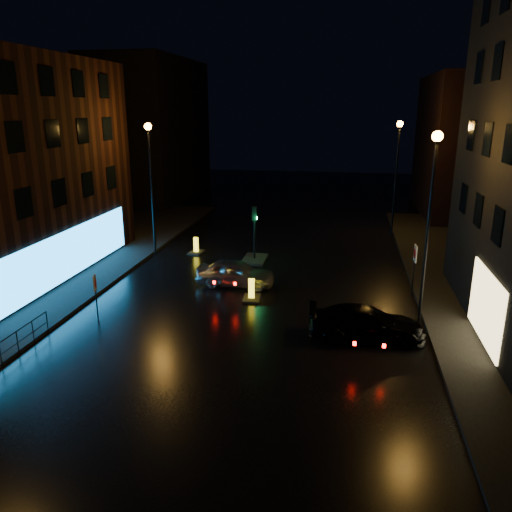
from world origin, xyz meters
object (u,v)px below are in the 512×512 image
object	(u,v)px
traffic_signal	(255,252)
silver_hatchback	(236,273)
bollard_far	(196,250)
road_sign_left	(95,287)
dark_sedan	(367,323)
bollard_near	(251,295)
road_sign_right	(415,258)

from	to	relation	value
traffic_signal	silver_hatchback	bearing A→B (deg)	-91.91
silver_hatchback	bollard_far	size ratio (longest dim) A/B	3.24
traffic_signal	road_sign_left	world-z (taller)	traffic_signal
dark_sedan	road_sign_left	distance (m)	11.92
dark_sedan	bollard_near	bearing A→B (deg)	53.48
traffic_signal	road_sign_left	xyz separation A→B (m)	(-5.30, -10.43, 1.11)
bollard_far	road_sign_left	size ratio (longest dim) A/B	0.60
road_sign_left	road_sign_right	xyz separation A→B (m)	(14.39, 6.04, 0.33)
bollard_near	road_sign_left	world-z (taller)	road_sign_left
traffic_signal	bollard_far	size ratio (longest dim) A/B	2.67
bollard_far	road_sign_left	bearing A→B (deg)	-89.83
bollard_far	road_sign_left	world-z (taller)	road_sign_left
bollard_near	dark_sedan	bearing A→B (deg)	-38.07
bollard_far	road_sign_right	bearing A→B (deg)	-15.50
traffic_signal	silver_hatchback	size ratio (longest dim) A/B	0.82
bollard_near	road_sign_right	size ratio (longest dim) A/B	0.51
traffic_signal	silver_hatchback	distance (m)	4.79
traffic_signal	silver_hatchback	xyz separation A→B (m)	(-0.16, -4.79, 0.21)
dark_sedan	traffic_signal	bearing A→B (deg)	28.96
silver_hatchback	road_sign_right	size ratio (longest dim) A/B	1.61
dark_sedan	bollard_far	xyz separation A→B (m)	(-10.68, 11.06, -0.46)
silver_hatchback	road_sign_left	bearing A→B (deg)	138.42
silver_hatchback	road_sign_left	xyz separation A→B (m)	(-5.14, -5.64, 0.90)
dark_sedan	road_sign_left	bearing A→B (deg)	87.23
silver_hatchback	bollard_far	world-z (taller)	silver_hatchback
bollard_near	bollard_far	world-z (taller)	bollard_near
bollard_near	road_sign_right	world-z (taller)	road_sign_right
traffic_signal	dark_sedan	size ratio (longest dim) A/B	0.72
dark_sedan	road_sign_left	xyz separation A→B (m)	(-11.88, -0.23, 0.92)
silver_hatchback	road_sign_right	world-z (taller)	road_sign_right
dark_sedan	bollard_near	xyz separation A→B (m)	(-5.52, 3.53, -0.46)
bollard_near	bollard_far	bearing A→B (deg)	118.97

